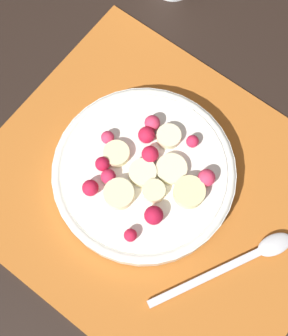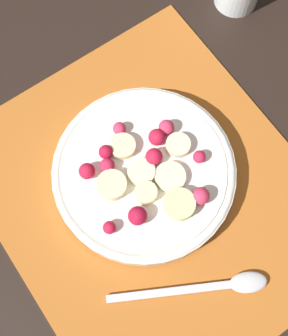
# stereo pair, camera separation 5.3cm
# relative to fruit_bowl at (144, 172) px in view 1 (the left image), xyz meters

# --- Properties ---
(ground_plane) EXTENTS (3.00, 3.00, 0.00)m
(ground_plane) POSITION_rel_fruit_bowl_xyz_m (-0.03, 0.01, -0.02)
(ground_plane) COLOR black
(placemat) EXTENTS (0.43, 0.36, 0.01)m
(placemat) POSITION_rel_fruit_bowl_xyz_m (-0.03, 0.01, -0.02)
(placemat) COLOR #B26023
(placemat) RESTS_ON ground_plane
(fruit_bowl) EXTENTS (0.22, 0.22, 0.05)m
(fruit_bowl) POSITION_rel_fruit_bowl_xyz_m (0.00, 0.00, 0.00)
(fruit_bowl) COLOR silver
(fruit_bowl) RESTS_ON placemat
(spoon) EXTENTS (0.10, 0.17, 0.01)m
(spoon) POSITION_rel_fruit_bowl_xyz_m (-0.16, 0.01, -0.01)
(spoon) COLOR silver
(spoon) RESTS_ON placemat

